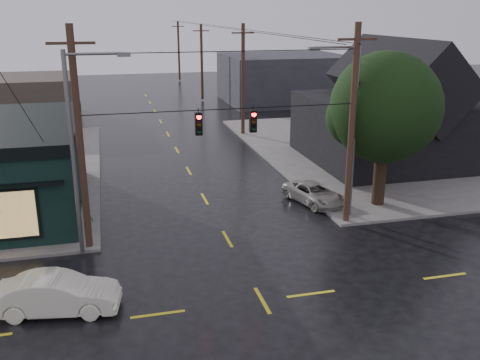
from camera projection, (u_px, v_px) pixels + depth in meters
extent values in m
plane|color=black|center=(262.00, 300.00, 20.54)|extent=(160.00, 160.00, 0.00)
cube|color=#605D5A|center=(427.00, 146.00, 43.69)|extent=(28.00, 28.00, 0.15)
cube|color=black|center=(393.00, 129.00, 39.04)|extent=(12.00, 11.00, 4.50)
cylinder|color=black|center=(380.00, 169.00, 29.83)|extent=(0.70, 0.70, 4.15)
sphere|color=black|center=(385.00, 107.00, 28.79)|extent=(6.06, 6.06, 6.06)
cylinder|color=black|center=(224.00, 109.00, 24.64)|extent=(13.00, 0.04, 0.04)
cube|color=#3C322B|center=(15.00, 99.00, 53.54)|extent=(12.00, 10.00, 4.40)
cube|color=#28282D|center=(283.00, 78.00, 65.02)|extent=(14.00, 12.00, 5.60)
imported|color=white|center=(57.00, 294.00, 19.53)|extent=(4.68, 2.27, 1.48)
imported|color=#A09B93|center=(314.00, 193.00, 30.78)|extent=(3.02, 4.58, 1.17)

